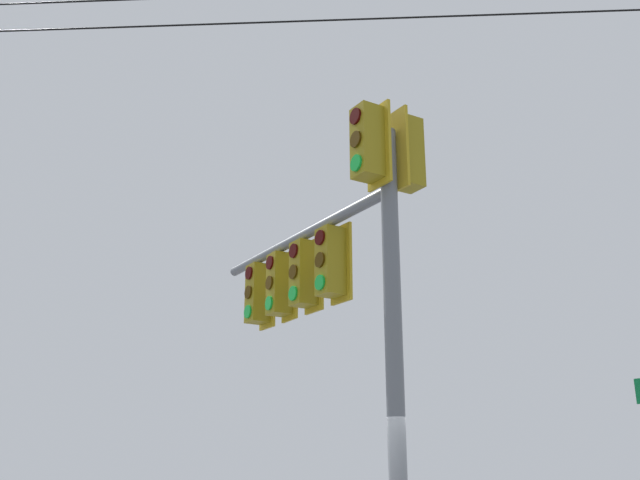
% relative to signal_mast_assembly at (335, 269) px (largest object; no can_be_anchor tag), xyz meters
% --- Properties ---
extents(signal_mast_assembly, '(1.53, 4.38, 6.16)m').
position_rel_signal_mast_assembly_xyz_m(signal_mast_assembly, '(0.00, 0.00, 0.00)').
color(signal_mast_assembly, slate).
rests_on(signal_mast_assembly, ground).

